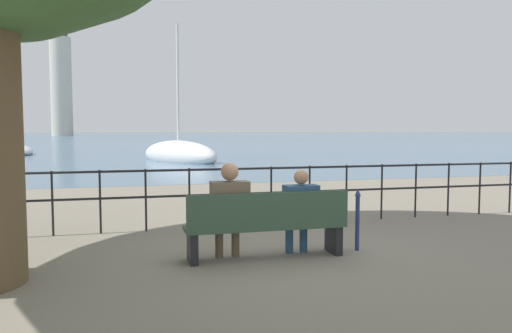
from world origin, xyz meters
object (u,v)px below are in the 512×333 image
at_px(seated_person_right, 300,208).
at_px(sailboat_0, 10,150).
at_px(harbor_lighthouse, 61,80).
at_px(park_bench, 267,226).
at_px(sailboat_1, 179,155).
at_px(closed_umbrella, 357,216).
at_px(seated_person_left, 229,207).

xyz_separation_m(seated_person_right, sailboat_0, (-9.80, 30.94, -0.38)).
bearing_deg(harbor_lighthouse, seated_person_right, -82.39).
xyz_separation_m(park_bench, seated_person_right, (0.49, 0.08, 0.20)).
bearing_deg(harbor_lighthouse, sailboat_0, -85.70).
relative_size(seated_person_right, sailboat_1, 0.15).
bearing_deg(closed_umbrella, seated_person_left, -178.85).
relative_size(park_bench, closed_umbrella, 2.45).
xyz_separation_m(seated_person_right, closed_umbrella, (0.87, 0.03, -0.16)).
bearing_deg(park_bench, closed_umbrella, 4.75).
xyz_separation_m(park_bench, harbor_lighthouse, (-16.58, 127.81, 13.45)).
bearing_deg(park_bench, seated_person_right, 9.43).
xyz_separation_m(seated_person_left, seated_person_right, (0.98, 0.01, -0.06)).
xyz_separation_m(sailboat_0, sailboat_1, (10.35, -10.32, 0.07)).
height_order(seated_person_left, sailboat_0, sailboat_0).
height_order(park_bench, seated_person_right, seated_person_right).
relative_size(seated_person_right, sailboat_0, 0.11).
bearing_deg(seated_person_right, harbor_lighthouse, 97.61).
relative_size(park_bench, seated_person_left, 1.69).
relative_size(sailboat_0, sailboat_1, 1.37).
height_order(closed_umbrella, harbor_lighthouse, harbor_lighthouse).
height_order(seated_person_left, closed_umbrella, seated_person_left).
bearing_deg(harbor_lighthouse, closed_umbrella, -82.00).
bearing_deg(closed_umbrella, harbor_lighthouse, 98.00).
bearing_deg(harbor_lighthouse, sailboat_1, -80.65).
relative_size(seated_person_left, seated_person_right, 1.09).
distance_m(closed_umbrella, harbor_lighthouse, 129.64).
distance_m(park_bench, sailboat_0, 32.39).
distance_m(sailboat_0, harbor_lighthouse, 98.01).
xyz_separation_m(closed_umbrella, sailboat_0, (-10.67, 30.91, -0.22)).
relative_size(park_bench, harbor_lighthouse, 0.07).
bearing_deg(seated_person_left, harbor_lighthouse, 97.18).
bearing_deg(closed_umbrella, sailboat_1, 90.89).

